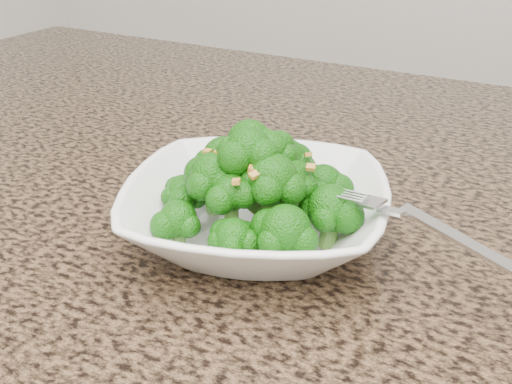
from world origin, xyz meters
The scene contains 5 objects.
granite_counter centered at (0.00, 0.30, 0.89)m, with size 1.64×1.04×0.03m, color brown.
bowl centered at (0.06, 0.19, 0.93)m, with size 0.24×0.24×0.06m, color white.
broccoli_pile centered at (0.06, 0.19, 1.00)m, with size 0.21×0.21×0.07m, color #16650B, non-canonical shape.
garlic_topping centered at (0.06, 0.19, 1.04)m, with size 0.13×0.13×0.01m, color gold, non-canonical shape.
fork centered at (0.19, 0.18, 0.96)m, with size 0.17×0.03×0.01m, color silver, non-canonical shape.
Camera 1 is at (0.31, -0.26, 1.20)m, focal length 45.00 mm.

